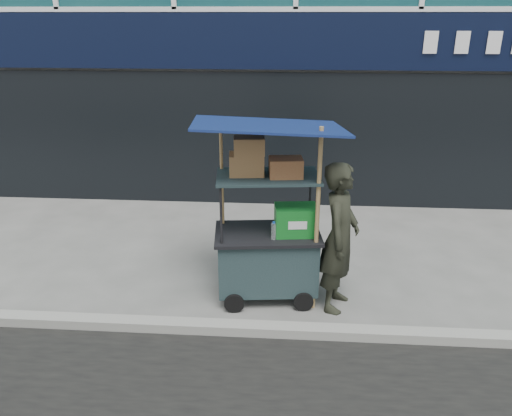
{
  "coord_description": "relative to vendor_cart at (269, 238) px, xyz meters",
  "views": [
    {
      "loc": [
        -0.02,
        -4.87,
        3.34
      ],
      "look_at": [
        -0.46,
        1.2,
        0.96
      ],
      "focal_mm": 35.0,
      "sensor_mm": 36.0,
      "label": 1
    }
  ],
  "objects": [
    {
      "name": "ground",
      "position": [
        0.26,
        -0.62,
        -0.8
      ],
      "size": [
        80.0,
        80.0,
        0.0
      ],
      "primitive_type": "plane",
      "color": "#5E5E5A",
      "rests_on": "ground"
    },
    {
      "name": "curb",
      "position": [
        0.26,
        -0.82,
        -0.74
      ],
      "size": [
        80.0,
        0.18,
        0.12
      ],
      "primitive_type": "cube",
      "color": "gray",
      "rests_on": "ground"
    },
    {
      "name": "vendor_cart",
      "position": [
        0.0,
        0.0,
        0.0
      ],
      "size": [
        1.8,
        1.36,
        2.27
      ],
      "rotation": [
        0.0,
        0.0,
        0.11
      ],
      "color": "#1B2B2E",
      "rests_on": "ground"
    },
    {
      "name": "vendor_man",
      "position": [
        0.83,
        -0.16,
        0.11
      ],
      "size": [
        0.6,
        0.76,
        1.81
      ],
      "primitive_type": "imported",
      "rotation": [
        0.0,
        0.0,
        1.28
      ],
      "color": "black",
      "rests_on": "ground"
    }
  ]
}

